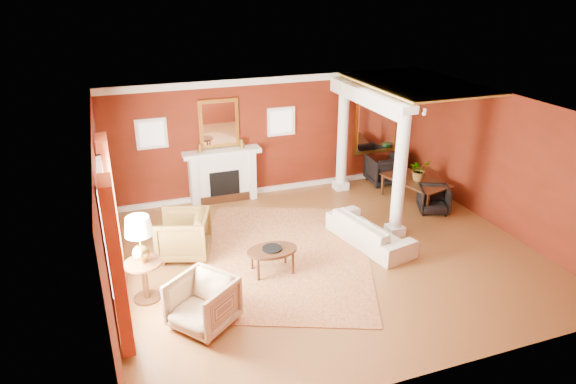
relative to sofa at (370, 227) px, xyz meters
name	(u,v)px	position (x,y,z in m)	size (l,w,h in m)	color
ground	(327,254)	(-0.99, -0.12, -0.39)	(8.00, 8.00, 0.00)	brown
room_shell	(330,158)	(-0.99, -0.12, 1.63)	(8.04, 7.04, 2.92)	maroon
fireplace	(223,175)	(-2.29, 3.20, 0.26)	(1.85, 0.42, 1.29)	white
overmantel_mirror	(219,123)	(-2.29, 3.33, 1.51)	(0.95, 0.07, 1.15)	gold
flank_window_left	(151,134)	(-3.84, 3.35, 1.41)	(0.70, 0.07, 0.70)	white
flank_window_right	(281,121)	(-0.74, 3.35, 1.41)	(0.70, 0.07, 0.70)	white
left_window	(113,235)	(-4.89, -0.72, 1.03)	(0.21, 2.55, 2.60)	white
column_front	(400,172)	(0.71, 0.18, 1.04)	(0.36, 0.36, 2.80)	white
column_back	(343,136)	(0.71, 2.88, 1.04)	(0.36, 0.36, 2.80)	white
header_beam	(366,97)	(0.71, 1.78, 2.23)	(0.30, 3.20, 0.32)	white
amber_ceiling	(416,83)	(1.86, 1.63, 2.48)	(2.30, 3.40, 0.04)	gold
dining_mirror	(377,122)	(1.91, 3.33, 1.16)	(1.30, 0.07, 1.70)	gold
chandelier	(414,110)	(1.91, 1.68, 1.86)	(0.60, 0.62, 0.75)	olive
crown_trim	(271,80)	(-0.99, 3.34, 2.43)	(8.00, 0.08, 0.16)	white
base_trim	(272,189)	(-0.99, 3.34, -0.33)	(8.00, 0.08, 0.12)	white
rug	(283,255)	(-1.82, 0.12, -0.38)	(3.33, 4.44, 0.02)	maroon
sofa	(370,227)	(0.00, 0.00, 0.00)	(1.99, 0.58, 0.78)	beige
armchair_leopard	(183,233)	(-3.64, 0.80, 0.10)	(0.96, 0.90, 0.99)	black
armchair_stripe	(202,301)	(-3.72, -1.50, 0.06)	(0.88, 0.82, 0.90)	tan
coffee_table	(272,252)	(-2.21, -0.37, 0.04)	(0.95, 0.95, 0.48)	#33190E
coffee_book	(271,243)	(-2.22, -0.32, 0.20)	(0.17, 0.02, 0.23)	#33190E
side_table	(141,245)	(-4.49, -0.47, 0.65)	(0.62, 0.62, 1.54)	#33190E
dining_table	(416,184)	(2.08, 1.55, 0.06)	(1.62, 0.57, 0.90)	#33190E
dining_chair_near	(434,198)	(2.13, 0.88, -0.05)	(0.66, 0.62, 0.68)	black
dining_chair_far	(384,168)	(1.94, 2.88, 0.02)	(0.80, 0.75, 0.82)	black
green_urn	(402,169)	(2.51, 2.88, -0.07)	(0.34, 0.34, 0.80)	#143F1E
potted_plant	(420,159)	(2.09, 1.50, 0.72)	(0.48, 0.53, 0.41)	#26591E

